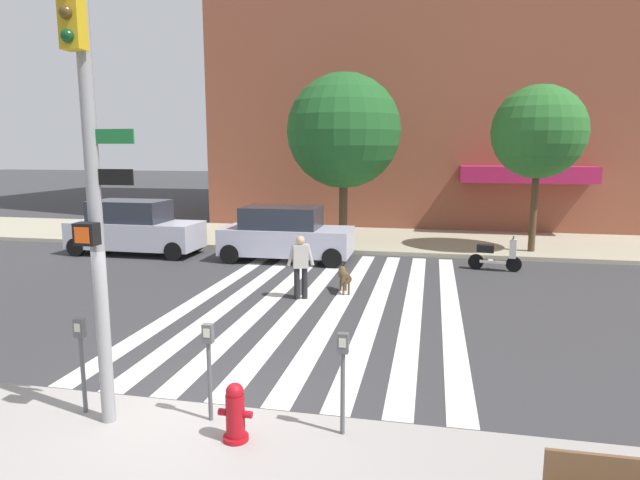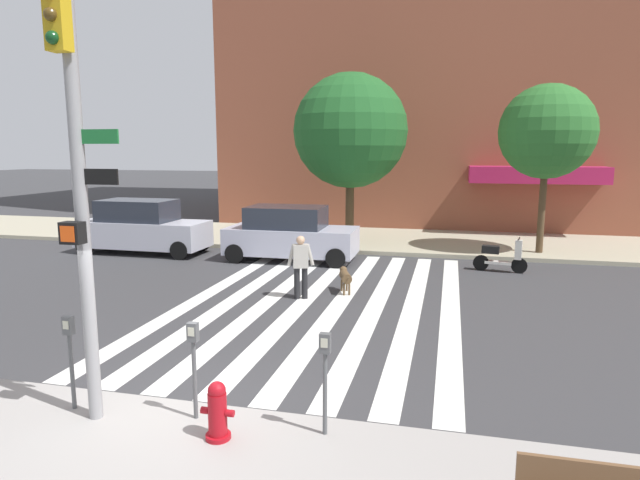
# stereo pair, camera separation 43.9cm
# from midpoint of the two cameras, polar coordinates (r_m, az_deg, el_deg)

# --- Properties ---
(ground_plane) EXTENTS (160.00, 160.00, 0.00)m
(ground_plane) POSITION_cam_midpoint_polar(r_m,az_deg,el_deg) (14.04, -3.36, -6.18)
(ground_plane) COLOR #353538
(sidewalk_far) EXTENTS (80.00, 6.00, 0.15)m
(sidewalk_far) POSITION_cam_midpoint_polar(r_m,az_deg,el_deg) (22.86, 2.68, 0.12)
(sidewalk_far) COLOR #A69F85
(sidewalk_far) RESTS_ON ground_plane
(crosswalk_stripes) EXTENTS (6.75, 11.88, 0.01)m
(crosswalk_stripes) POSITION_cam_midpoint_polar(r_m,az_deg,el_deg) (13.87, -0.49, -6.34)
(crosswalk_stripes) COLOR silver
(crosswalk_stripes) RESTS_ON ground_plane
(traffic_light_pole) EXTENTS (0.74, 0.46, 5.80)m
(traffic_light_pole) POSITION_cam_midpoint_polar(r_m,az_deg,el_deg) (7.46, -24.67, 6.61)
(traffic_light_pole) COLOR gray
(traffic_light_pole) RESTS_ON sidewalk_near
(fire_hydrant) EXTENTS (0.44, 0.32, 0.76)m
(fire_hydrant) POSITION_cam_midpoint_polar(r_m,az_deg,el_deg) (7.24, -10.74, -17.48)
(fire_hydrant) COLOR #A60F18
(fire_hydrant) RESTS_ON sidewalk_near
(parking_meter_curbside) EXTENTS (0.14, 0.11, 1.36)m
(parking_meter_curbside) POSITION_cam_midpoint_polar(r_m,az_deg,el_deg) (8.37, -25.28, -10.68)
(parking_meter_curbside) COLOR #515456
(parking_meter_curbside) RESTS_ON sidewalk_near
(parking_meter_second_along) EXTENTS (0.14, 0.11, 1.36)m
(parking_meter_second_along) POSITION_cam_midpoint_polar(r_m,az_deg,el_deg) (7.59, -13.32, -12.08)
(parking_meter_second_along) COLOR #515456
(parking_meter_second_along) RESTS_ON sidewalk_near
(parking_meter_third_along) EXTENTS (0.14, 0.11, 1.36)m
(parking_meter_third_along) POSITION_cam_midpoint_polar(r_m,az_deg,el_deg) (7.05, 0.60, -13.50)
(parking_meter_third_along) COLOR #515456
(parking_meter_third_along) RESTS_ON sidewalk_near
(parked_car_near_curb) EXTENTS (4.79, 1.90, 1.98)m
(parked_car_near_curb) POSITION_cam_midpoint_polar(r_m,az_deg,el_deg) (20.98, -19.58, 1.16)
(parked_car_near_curb) COLOR #B5B6C4
(parked_car_near_curb) RESTS_ON ground_plane
(parked_car_behind_first) EXTENTS (4.47, 2.06, 1.88)m
(parked_car_behind_first) POSITION_cam_midpoint_polar(r_m,az_deg,el_deg) (18.66, -4.34, 0.61)
(parked_car_behind_first) COLOR #AEAFC3
(parked_car_behind_first) RESTS_ON ground_plane
(parked_scooter) EXTENTS (1.63, 0.57, 1.11)m
(parked_scooter) POSITION_cam_midpoint_polar(r_m,az_deg,el_deg) (17.93, 17.33, -1.59)
(parked_scooter) COLOR black
(parked_scooter) RESTS_ON ground_plane
(street_tree_nearest) EXTENTS (4.42, 4.42, 6.58)m
(street_tree_nearest) POSITION_cam_midpoint_polar(r_m,az_deg,el_deg) (21.30, 1.92, 11.41)
(street_tree_nearest) COLOR #4C3823
(street_tree_nearest) RESTS_ON sidewalk_far
(street_tree_middle) EXTENTS (3.28, 3.28, 5.90)m
(street_tree_middle) POSITION_cam_midpoint_polar(r_m,az_deg,el_deg) (20.73, 21.52, 10.53)
(street_tree_middle) COLOR #4C3823
(street_tree_middle) RESTS_ON sidewalk_far
(pedestrian_dog_walker) EXTENTS (0.69, 0.35, 1.64)m
(pedestrian_dog_walker) POSITION_cam_midpoint_polar(r_m,az_deg,el_deg) (13.79, -2.97, -2.50)
(pedestrian_dog_walker) COLOR black
(pedestrian_dog_walker) RESTS_ON ground_plane
(dog_on_leash) EXTENTS (0.49, 1.01, 0.65)m
(dog_on_leash) POSITION_cam_midpoint_polar(r_m,az_deg,el_deg) (14.49, 1.72, -3.86)
(dog_on_leash) COLOR brown
(dog_on_leash) RESTS_ON ground_plane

